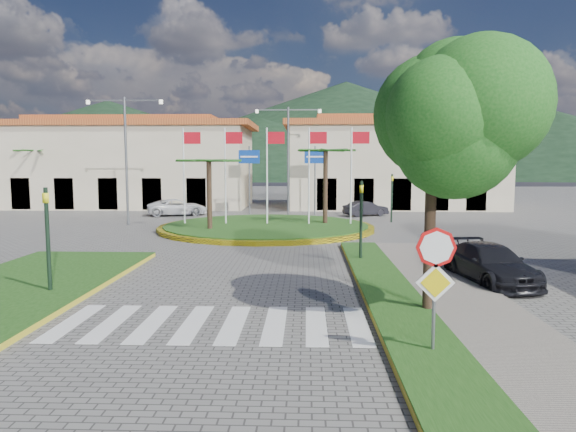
{
  "coord_description": "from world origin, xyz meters",
  "views": [
    {
      "loc": [
        2.35,
        -8.07,
        3.89
      ],
      "look_at": [
        1.78,
        8.0,
        2.24
      ],
      "focal_mm": 32.0,
      "sensor_mm": 36.0,
      "label": 1
    }
  ],
  "objects_px": {
    "deciduous_tree": "(433,112)",
    "white_van": "(178,207)",
    "stop_sign": "(435,270)",
    "car_dark_b": "(366,209)",
    "roundabout_island": "(267,227)",
    "car_dark_a": "(198,200)",
    "car_side_right": "(490,264)"
  },
  "relations": [
    {
      "from": "car_dark_a",
      "to": "car_side_right",
      "type": "relative_size",
      "value": 0.93
    },
    {
      "from": "white_van",
      "to": "car_side_right",
      "type": "xyz_separation_m",
      "value": [
        15.7,
        -21.35,
        0.01
      ]
    },
    {
      "from": "roundabout_island",
      "to": "car_dark_b",
      "type": "bearing_deg",
      "value": 49.94
    },
    {
      "from": "white_van",
      "to": "car_dark_b",
      "type": "distance_m",
      "value": 14.1
    },
    {
      "from": "white_van",
      "to": "car_dark_b",
      "type": "relative_size",
      "value": 1.33
    },
    {
      "from": "white_van",
      "to": "car_side_right",
      "type": "distance_m",
      "value": 26.5
    },
    {
      "from": "car_dark_b",
      "to": "roundabout_island",
      "type": "bearing_deg",
      "value": 116.89
    },
    {
      "from": "car_dark_b",
      "to": "stop_sign",
      "type": "bearing_deg",
      "value": 153.14
    },
    {
      "from": "deciduous_tree",
      "to": "car_dark_b",
      "type": "xyz_separation_m",
      "value": [
        1.27,
        25.04,
        -4.63
      ]
    },
    {
      "from": "roundabout_island",
      "to": "car_side_right",
      "type": "height_order",
      "value": "roundabout_island"
    },
    {
      "from": "roundabout_island",
      "to": "white_van",
      "type": "height_order",
      "value": "roundabout_island"
    },
    {
      "from": "white_van",
      "to": "car_side_right",
      "type": "relative_size",
      "value": 1.03
    },
    {
      "from": "car_dark_b",
      "to": "car_side_right",
      "type": "bearing_deg",
      "value": 161.22
    },
    {
      "from": "deciduous_tree",
      "to": "car_side_right",
      "type": "height_order",
      "value": "deciduous_tree"
    },
    {
      "from": "car_dark_a",
      "to": "car_side_right",
      "type": "distance_m",
      "value": 32.03
    },
    {
      "from": "stop_sign",
      "to": "car_dark_b",
      "type": "relative_size",
      "value": 0.79
    },
    {
      "from": "roundabout_island",
      "to": "stop_sign",
      "type": "height_order",
      "value": "roundabout_island"
    },
    {
      "from": "stop_sign",
      "to": "car_side_right",
      "type": "height_order",
      "value": "stop_sign"
    },
    {
      "from": "roundabout_island",
      "to": "car_dark_b",
      "type": "relative_size",
      "value": 3.8
    },
    {
      "from": "car_dark_a",
      "to": "car_dark_b",
      "type": "relative_size",
      "value": 1.2
    },
    {
      "from": "stop_sign",
      "to": "deciduous_tree",
      "type": "bearing_deg",
      "value": 78.82
    },
    {
      "from": "roundabout_island",
      "to": "car_dark_a",
      "type": "height_order",
      "value": "roundabout_island"
    },
    {
      "from": "deciduous_tree",
      "to": "white_van",
      "type": "height_order",
      "value": "deciduous_tree"
    },
    {
      "from": "stop_sign",
      "to": "car_side_right",
      "type": "relative_size",
      "value": 0.61
    },
    {
      "from": "car_dark_b",
      "to": "deciduous_tree",
      "type": "bearing_deg",
      "value": 154.05
    },
    {
      "from": "white_van",
      "to": "car_dark_a",
      "type": "bearing_deg",
      "value": -19.65
    },
    {
      "from": "deciduous_tree",
      "to": "car_dark_a",
      "type": "xyz_separation_m",
      "value": [
        -12.68,
        31.66,
        -4.49
      ]
    },
    {
      "from": "stop_sign",
      "to": "white_van",
      "type": "xyz_separation_m",
      "value": [
        -12.23,
        28.04,
        -1.17
      ]
    },
    {
      "from": "stop_sign",
      "to": "car_dark_b",
      "type": "xyz_separation_m",
      "value": [
        1.87,
        28.08,
        -1.24
      ]
    },
    {
      "from": "car_dark_a",
      "to": "car_side_right",
      "type": "bearing_deg",
      "value": -172.59
    },
    {
      "from": "stop_sign",
      "to": "deciduous_tree",
      "type": "height_order",
      "value": "deciduous_tree"
    },
    {
      "from": "car_dark_b",
      "to": "car_side_right",
      "type": "height_order",
      "value": "car_side_right"
    }
  ]
}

